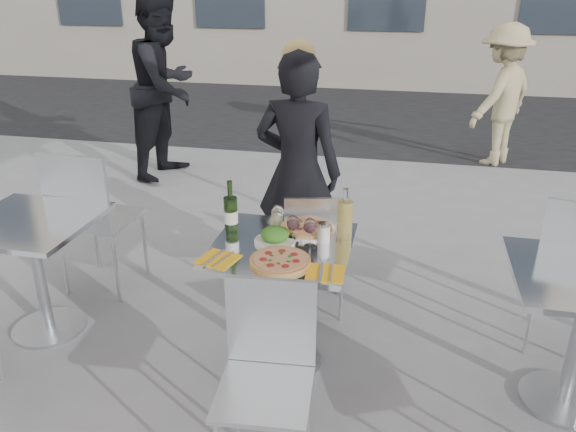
% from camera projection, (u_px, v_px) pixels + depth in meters
% --- Properties ---
extents(ground, '(80.00, 80.00, 0.00)m').
position_uv_depth(ground, '(282.00, 362.00, 3.22)').
color(ground, slate).
extents(street_asphalt, '(24.00, 5.00, 0.00)m').
position_uv_depth(street_asphalt, '(373.00, 113.00, 9.05)').
color(street_asphalt, black).
rests_on(street_asphalt, ground).
extents(main_table, '(0.72, 0.72, 0.75)m').
position_uv_depth(main_table, '(282.00, 280.00, 3.01)').
color(main_table, '#B7BABF').
rests_on(main_table, ground).
extents(side_table_left, '(0.72, 0.72, 0.75)m').
position_uv_depth(side_table_left, '(35.00, 252.00, 3.31)').
color(side_table_left, '#B7BABF').
rests_on(side_table_left, ground).
extents(chair_far, '(0.47, 0.47, 0.85)m').
position_uv_depth(chair_far, '(315.00, 244.00, 3.49)').
color(chair_far, silver).
rests_on(chair_far, ground).
extents(chair_near, '(0.43, 0.44, 0.87)m').
position_uv_depth(chair_near, '(268.00, 363.00, 2.40)').
color(chair_near, silver).
rests_on(chair_near, ground).
extents(side_chair_lfar, '(0.48, 0.49, 1.03)m').
position_uv_depth(side_chair_lfar, '(90.00, 211.00, 3.71)').
color(side_chair_lfar, silver).
rests_on(side_chair_lfar, ground).
extents(woman_diner, '(0.63, 0.45, 1.64)m').
position_uv_depth(woman_diner, '(298.00, 172.00, 3.80)').
color(woman_diner, black).
rests_on(woman_diner, ground).
extents(pedestrian_a, '(0.87, 1.04, 1.93)m').
position_uv_depth(pedestrian_a, '(165.00, 87.00, 5.92)').
color(pedestrian_a, black).
rests_on(pedestrian_a, ground).
extents(pedestrian_b, '(1.07, 1.17, 1.58)m').
position_uv_depth(pedestrian_b, '(501.00, 96.00, 6.35)').
color(pedestrian_b, tan).
rests_on(pedestrian_b, ground).
extents(pizza_near, '(0.30, 0.30, 0.02)m').
position_uv_depth(pizza_near, '(280.00, 261.00, 2.74)').
color(pizza_near, tan).
rests_on(pizza_near, main_table).
extents(pizza_far, '(0.32, 0.32, 0.03)m').
position_uv_depth(pizza_far, '(307.00, 228.00, 3.09)').
color(pizza_far, white).
rests_on(pizza_far, main_table).
extents(salad_plate, '(0.22, 0.22, 0.09)m').
position_uv_depth(salad_plate, '(275.00, 236.00, 2.94)').
color(salad_plate, white).
rests_on(salad_plate, main_table).
extents(wine_bottle, '(0.07, 0.08, 0.29)m').
position_uv_depth(wine_bottle, '(231.00, 213.00, 3.03)').
color(wine_bottle, '#2C4E1D').
rests_on(wine_bottle, main_table).
extents(carafe, '(0.08, 0.08, 0.29)m').
position_uv_depth(carafe, '(345.00, 220.00, 2.93)').
color(carafe, '#E7CC62').
rests_on(carafe, main_table).
extents(sugar_shaker, '(0.06, 0.06, 0.11)m').
position_uv_depth(sugar_shaker, '(324.00, 232.00, 2.94)').
color(sugar_shaker, white).
rests_on(sugar_shaker, main_table).
extents(wineglass_white_a, '(0.07, 0.07, 0.16)m').
position_uv_depth(wineglass_white_a, '(277.00, 220.00, 2.95)').
color(wineglass_white_a, white).
rests_on(wineglass_white_a, main_table).
extents(wineglass_white_b, '(0.07, 0.07, 0.16)m').
position_uv_depth(wineglass_white_b, '(278.00, 214.00, 3.03)').
color(wineglass_white_b, white).
rests_on(wineglass_white_b, main_table).
extents(wineglass_red_a, '(0.07, 0.07, 0.16)m').
position_uv_depth(wineglass_red_a, '(293.00, 224.00, 2.90)').
color(wineglass_red_a, white).
rests_on(wineglass_red_a, main_table).
extents(wineglass_red_b, '(0.07, 0.07, 0.16)m').
position_uv_depth(wineglass_red_b, '(310.00, 227.00, 2.87)').
color(wineglass_red_b, white).
rests_on(wineglass_red_b, main_table).
extents(napkin_left, '(0.22, 0.22, 0.01)m').
position_uv_depth(napkin_left, '(218.00, 259.00, 2.77)').
color(napkin_left, yellow).
rests_on(napkin_left, main_table).
extents(napkin_right, '(0.19, 0.20, 0.01)m').
position_uv_depth(napkin_right, '(325.00, 273.00, 2.64)').
color(napkin_right, yellow).
rests_on(napkin_right, main_table).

